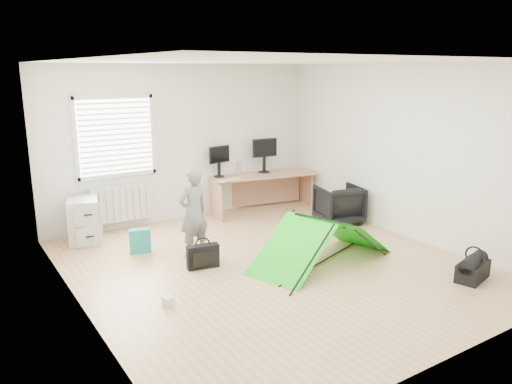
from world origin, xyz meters
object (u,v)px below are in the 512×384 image
desk (263,192)px  kite (322,241)px  laptop_bag (203,256)px  duffel_bag (473,271)px  thermos (239,168)px  person (193,213)px  filing_cabinet (84,221)px  storage_crate (333,210)px  office_chair (339,204)px  monitor_right (264,160)px  monitor_left (219,166)px

desk → kite: desk is taller
laptop_bag → duffel_bag: bearing=-28.1°
laptop_bag → duffel_bag: laptop_bag is taller
thermos → person: bearing=-136.6°
filing_cabinet → storage_crate: filing_cabinet is taller
desk → kite: 2.80m
filing_cabinet → kite: filing_cabinet is taller
desk → filing_cabinet: size_ratio=2.94×
filing_cabinet → office_chair: size_ratio=0.96×
thermos → storage_crate: bearing=-46.3°
filing_cabinet → duffel_bag: filing_cabinet is taller
monitor_right → person: 2.80m
laptop_bag → duffel_bag: (2.70, -2.21, -0.05)m
office_chair → duffel_bag: office_chair is taller
office_chair → kite: office_chair is taller
filing_cabinet → monitor_right: bearing=17.3°
monitor_left → thermos: (0.39, -0.06, -0.08)m
kite → office_chair: bearing=21.9°
desk → filing_cabinet: desk is taller
desk → duffel_bag: size_ratio=3.83×
desk → monitor_left: (-0.80, 0.23, 0.56)m
monitor_right → duffel_bag: (0.33, -4.27, -0.82)m
monitor_left → thermos: 0.40m
monitor_left → duffel_bag: monitor_left is taller
person → thermos: bearing=-147.5°
monitor_right → laptop_bag: monitor_right is taller
desk → thermos: size_ratio=7.84×
monitor_left → kite: (-0.01, -2.91, -0.59)m
kite → laptop_bag: kite is taller
monitor_right → kite: monitor_right is taller
storage_crate → desk: bearing=126.0°
monitor_left → monitor_right: size_ratio=0.87×
desk → monitor_right: 0.61m
monitor_right → thermos: 0.54m
person → duffel_bag: bearing=123.4°
thermos → laptop_bag: size_ratio=0.60×
monitor_left → thermos: monitor_left is taller
monitor_right → laptop_bag: bearing=-133.2°
filing_cabinet → office_chair: filing_cabinet is taller
monitor_left → storage_crate: monitor_left is taller
thermos → kite: 2.92m
thermos → kite: bearing=-98.0°
office_chair → thermos: bearing=-40.5°
desk → thermos: thermos is taller
storage_crate → laptop_bag: (-3.05, -0.85, 0.04)m
kite → monitor_right: bearing=52.6°
storage_crate → person: bearing=-172.4°
filing_cabinet → monitor_right: monitor_right is taller
desk → duffel_bag: desk is taller
person → filing_cabinet: bearing=-62.7°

